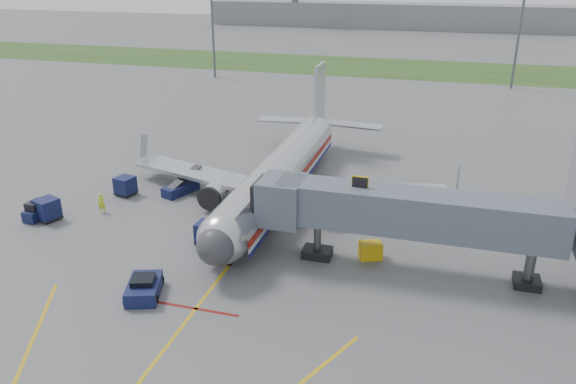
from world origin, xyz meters
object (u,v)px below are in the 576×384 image
(baggage_tug, at_px, (37,211))
(belt_loader, at_px, (181,188))
(ramp_worker, at_px, (102,203))
(airliner, at_px, (281,172))
(pushback_tug, at_px, (144,288))

(baggage_tug, xyz_separation_m, belt_loader, (9.47, 8.92, -0.19))
(ramp_worker, bearing_deg, baggage_tug, 178.75)
(airliner, xyz_separation_m, belt_loader, (-9.74, -1.50, -2.10))
(pushback_tug, height_order, belt_loader, belt_loader)
(baggage_tug, relative_size, ramp_worker, 1.37)
(airliner, height_order, baggage_tug, airliner)
(airliner, relative_size, belt_loader, 7.67)
(pushback_tug, xyz_separation_m, belt_loader, (-5.74, 17.25, -0.04))
(pushback_tug, bearing_deg, ramp_worker, 133.34)
(airliner, height_order, belt_loader, airliner)
(pushback_tug, bearing_deg, airliner, 77.95)
(airliner, bearing_deg, baggage_tug, -151.53)
(pushback_tug, bearing_deg, belt_loader, 108.39)
(ramp_worker, bearing_deg, pushback_tug, -78.50)
(baggage_tug, xyz_separation_m, ramp_worker, (4.71, 2.78, 0.16))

